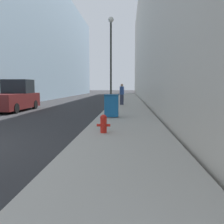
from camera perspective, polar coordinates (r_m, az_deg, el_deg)
name	(u,v)px	position (r m, az deg, el deg)	size (l,w,h in m)	color
sidewalk_right	(127,103)	(23.75, 3.56, 2.01)	(3.01, 60.00, 0.13)	#ADA89E
building_left_glass	(6,37)	(35.89, -23.00, 15.58)	(12.00, 60.00, 15.98)	#849EB2
building_right_stone	(191,33)	(33.22, 17.55, 16.92)	(12.00, 60.00, 16.35)	beige
fire_hydrant	(104,123)	(8.31, -1.95, -2.60)	(0.45, 0.34, 0.61)	red
trash_bin	(112,105)	(12.52, -0.11, 1.51)	(0.70, 0.63, 1.14)	#19609E
lamppost	(111,55)	(17.48, -0.26, 12.99)	(0.38, 0.38, 6.20)	#2D332D
pickup_truck	(14,98)	(18.46, -21.49, 3.02)	(2.04, 5.10, 2.15)	#561919
pedestrian_on_sidewalk	(122,94)	(20.95, 2.26, 4.09)	(0.35, 0.23, 1.75)	#2D3347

